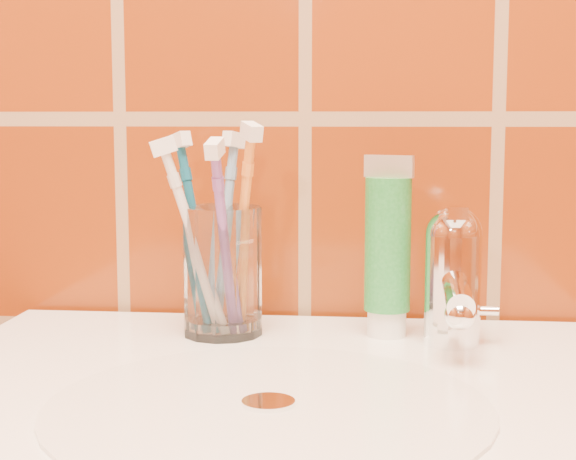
# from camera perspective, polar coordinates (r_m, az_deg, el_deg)

# --- Properties ---
(glass_tumbler) EXTENTS (0.09, 0.09, 0.12)m
(glass_tumbler) POSITION_cam_1_polar(r_m,az_deg,el_deg) (0.79, -4.28, -2.66)
(glass_tumbler) COLOR white
(glass_tumbler) RESTS_ON pedestal_sink
(toothpaste_tube) EXTENTS (0.04, 0.04, 0.16)m
(toothpaste_tube) POSITION_cam_1_polar(r_m,az_deg,el_deg) (0.78, 6.46, -1.44)
(toothpaste_tube) COLOR white
(toothpaste_tube) RESTS_ON pedestal_sink
(faucet) EXTENTS (0.05, 0.11, 0.12)m
(faucet) POSITION_cam_1_polar(r_m,az_deg,el_deg) (0.76, 10.64, -2.68)
(faucet) COLOR white
(faucet) RESTS_ON pedestal_sink
(toothbrush_0) EXTENTS (0.11, 0.10, 0.19)m
(toothbrush_0) POSITION_cam_1_polar(r_m,az_deg,el_deg) (0.77, -6.08, -0.65)
(toothbrush_0) COLOR silver
(toothbrush_0) RESTS_ON glass_tumbler
(toothbrush_1) EXTENTS (0.10, 0.11, 0.20)m
(toothbrush_1) POSITION_cam_1_polar(r_m,az_deg,el_deg) (0.77, -3.02, -0.18)
(toothbrush_1) COLOR orange
(toothbrush_1) RESTS_ON glass_tumbler
(toothbrush_2) EXTENTS (0.04, 0.13, 0.20)m
(toothbrush_2) POSITION_cam_1_polar(r_m,az_deg,el_deg) (0.76, -4.14, -0.81)
(toothbrush_2) COLOR #744492
(toothbrush_2) RESTS_ON glass_tumbler
(toothbrush_3) EXTENTS (0.08, 0.09, 0.19)m
(toothbrush_3) POSITION_cam_1_polar(r_m,az_deg,el_deg) (0.80, -4.11, -0.19)
(toothbrush_3) COLOR #6891BA
(toothbrush_3) RESTS_ON glass_tumbler
(toothbrush_4) EXTENTS (0.12, 0.11, 0.19)m
(toothbrush_4) POSITION_cam_1_polar(r_m,az_deg,el_deg) (0.79, -5.92, -0.29)
(toothbrush_4) COLOR navy
(toothbrush_4) RESTS_ON glass_tumbler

